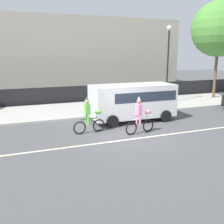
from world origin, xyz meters
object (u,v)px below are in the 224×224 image
Objects in this scene: parade_cyclist_lime at (89,117)px; parked_van_white at (134,100)px; parade_cyclist_pink at (140,117)px; street_lamp_post at (168,53)px.

parked_van_white is at bearing 24.93° from parade_cyclist_lime.
parked_van_white is (3.21, 1.49, 0.44)m from parade_cyclist_lime.
parade_cyclist_pink is 8.73m from street_lamp_post.
parked_van_white is 0.85× the size of street_lamp_post.
parade_cyclist_pink is at bearing -131.69° from street_lamp_post.
parked_van_white is (0.82, 2.49, 0.44)m from parade_cyclist_pink.
parked_van_white reaches higher than parade_cyclist_pink.
parade_cyclist_pink is (2.38, -1.00, 0.00)m from parade_cyclist_lime.
street_lamp_post reaches higher than parade_cyclist_pink.
parade_cyclist_pink is at bearing -22.82° from parade_cyclist_lime.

